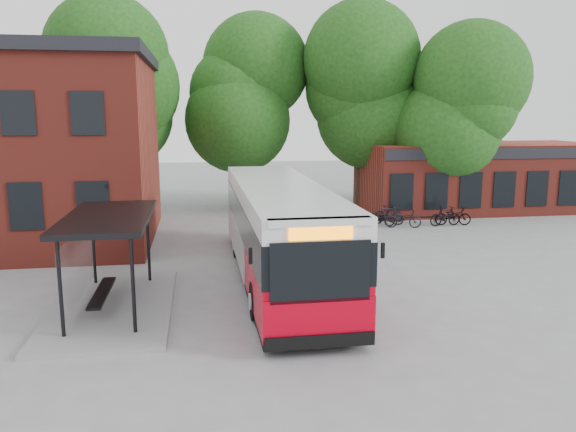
{
  "coord_description": "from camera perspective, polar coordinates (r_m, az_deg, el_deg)",
  "views": [
    {
      "loc": [
        -1.82,
        -17.8,
        5.81
      ],
      "look_at": [
        1.43,
        2.62,
        2.0
      ],
      "focal_mm": 35.0,
      "sensor_mm": 36.0,
      "label": 1
    }
  ],
  "objects": [
    {
      "name": "bike_rail",
      "position": [
        30.45,
        12.49,
        -0.44
      ],
      "size": [
        5.2,
        0.1,
        0.38
      ],
      "primitive_type": null,
      "color": "black",
      "rests_on": "ground"
    },
    {
      "name": "tree_1",
      "position": [
        34.92,
        -4.47,
        9.41
      ],
      "size": [
        7.92,
        7.92,
        10.4
      ],
      "primitive_type": null,
      "color": "#164211",
      "rests_on": "ground"
    },
    {
      "name": "city_bus",
      "position": [
        19.62,
        -0.9,
        -1.65
      ],
      "size": [
        2.91,
        13.38,
        3.4
      ],
      "primitive_type": null,
      "rotation": [
        0.0,
        0.0,
        0.0
      ],
      "color": "#BC0014",
      "rests_on": "ground"
    },
    {
      "name": "ground",
      "position": [
        18.81,
        -3.07,
        -7.57
      ],
      "size": [
        100.0,
        100.0,
        0.0
      ],
      "primitive_type": "plane",
      "color": "gray"
    },
    {
      "name": "bus_shelter",
      "position": [
        17.56,
        -17.58,
        -4.43
      ],
      "size": [
        3.6,
        7.0,
        2.9
      ],
      "primitive_type": null,
      "color": "black",
      "rests_on": "ground"
    },
    {
      "name": "tree_2",
      "position": [
        35.2,
        7.26,
        9.85
      ],
      "size": [
        7.92,
        7.92,
        11.0
      ],
      "primitive_type": null,
      "color": "#164211",
      "rests_on": "ground"
    },
    {
      "name": "tree_0",
      "position": [
        34.05,
        -16.33,
        9.51
      ],
      "size": [
        7.92,
        7.92,
        11.0
      ],
      "primitive_type": null,
      "color": "#164211",
      "rests_on": "ground"
    },
    {
      "name": "bicycle_2",
      "position": [
        29.29,
        11.63,
        -0.26
      ],
      "size": [
        1.92,
        1.02,
        0.96
      ],
      "primitive_type": "imported",
      "rotation": [
        0.0,
        0.0,
        1.35
      ],
      "color": "black",
      "rests_on": "ground"
    },
    {
      "name": "bicycle_3",
      "position": [
        30.8,
        10.23,
        0.24
      ],
      "size": [
        1.54,
        0.92,
        0.89
      ],
      "primitive_type": "imported",
      "rotation": [
        0.0,
        0.0,
        1.21
      ],
      "color": "black",
      "rests_on": "ground"
    },
    {
      "name": "bicycle_0",
      "position": [
        29.42,
        9.26,
        -0.23
      ],
      "size": [
        1.69,
        0.72,
        0.86
      ],
      "primitive_type": "imported",
      "rotation": [
        0.0,
        0.0,
        1.48
      ],
      "color": "black",
      "rests_on": "ground"
    },
    {
      "name": "bicycle_1",
      "position": [
        29.92,
        10.05,
        0.11
      ],
      "size": [
        1.81,
        1.17,
        1.06
      ],
      "primitive_type": "imported",
      "rotation": [
        0.0,
        0.0,
        1.15
      ],
      "color": "#21202B",
      "rests_on": "ground"
    },
    {
      "name": "bicycle_7",
      "position": [
        30.28,
        15.68,
        -0.01
      ],
      "size": [
        1.77,
        0.66,
        1.04
      ],
      "primitive_type": "imported",
      "rotation": [
        0.0,
        0.0,
        1.67
      ],
      "color": "black",
      "rests_on": "ground"
    },
    {
      "name": "tree_3",
      "position": [
        33.3,
        17.56,
        7.95
      ],
      "size": [
        7.04,
        7.04,
        9.28
      ],
      "primitive_type": null,
      "color": "#164211",
      "rests_on": "ground"
    },
    {
      "name": "bicycle_6",
      "position": [
        30.58,
        16.41,
        0.0
      ],
      "size": [
        1.96,
        0.96,
        0.99
      ],
      "primitive_type": "imported",
      "rotation": [
        0.0,
        0.0,
        1.41
      ],
      "color": "black",
      "rests_on": "ground"
    },
    {
      "name": "shop_row",
      "position": [
        36.17,
        18.76,
        3.84
      ],
      "size": [
        14.0,
        6.2,
        4.0
      ],
      "primitive_type": null,
      "color": "maroon",
      "rests_on": "ground"
    }
  ]
}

